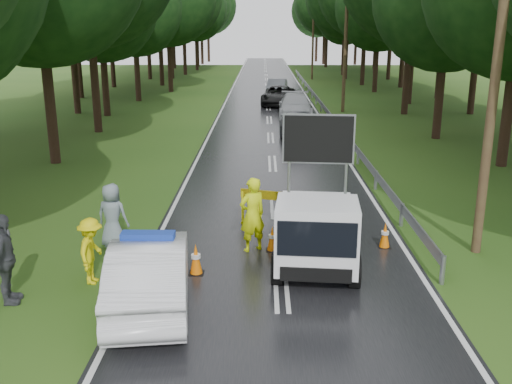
{
  "coord_description": "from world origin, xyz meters",
  "views": [
    {
      "loc": [
        -0.44,
        -12.07,
        5.69
      ],
      "look_at": [
        -0.61,
        3.11,
        1.3
      ],
      "focal_mm": 40.0,
      "sensor_mm": 36.0,
      "label": 1
    }
  ],
  "objects_px": {
    "civilian": "(344,242)",
    "queue_car_third": "(279,96)",
    "queue_car_fourth": "(277,88)",
    "work_truck": "(316,227)",
    "queue_car_first": "(300,127)",
    "barrier": "(285,202)",
    "police_sedan": "(150,272)",
    "officer": "(252,215)",
    "queue_car_second": "(295,106)"
  },
  "relations": [
    {
      "from": "civilian",
      "to": "queue_car_third",
      "type": "xyz_separation_m",
      "value": [
        -0.7,
        30.92,
        -0.11
      ]
    },
    {
      "from": "queue_car_first",
      "to": "queue_car_third",
      "type": "xyz_separation_m",
      "value": [
        -0.7,
        14.52,
        -0.08
      ]
    },
    {
      "from": "police_sedan",
      "to": "officer",
      "type": "distance_m",
      "value": 3.71
    },
    {
      "from": "work_truck",
      "to": "police_sedan",
      "type": "bearing_deg",
      "value": -144.13
    },
    {
      "from": "officer",
      "to": "queue_car_first",
      "type": "xyz_separation_m",
      "value": [
        2.19,
        14.9,
        -0.2
      ]
    },
    {
      "from": "police_sedan",
      "to": "queue_car_first",
      "type": "relative_size",
      "value": 0.99
    },
    {
      "from": "police_sedan",
      "to": "queue_car_second",
      "type": "xyz_separation_m",
      "value": [
        4.51,
        26.45,
        0.01
      ]
    },
    {
      "from": "officer",
      "to": "queue_car_third",
      "type": "height_order",
      "value": "officer"
    },
    {
      "from": "police_sedan",
      "to": "queue_car_fourth",
      "type": "height_order",
      "value": "police_sedan"
    },
    {
      "from": "police_sedan",
      "to": "barrier",
      "type": "relative_size",
      "value": 1.77
    },
    {
      "from": "barrier",
      "to": "queue_car_third",
      "type": "bearing_deg",
      "value": 106.63
    },
    {
      "from": "work_truck",
      "to": "officer",
      "type": "relative_size",
      "value": 2.3
    },
    {
      "from": "work_truck",
      "to": "queue_car_third",
      "type": "xyz_separation_m",
      "value": [
        -0.1,
        30.25,
        -0.24
      ]
    },
    {
      "from": "civilian",
      "to": "queue_car_second",
      "type": "distance_m",
      "value": 24.92
    },
    {
      "from": "barrier",
      "to": "queue_car_second",
      "type": "height_order",
      "value": "queue_car_second"
    },
    {
      "from": "barrier",
      "to": "queue_car_fourth",
      "type": "relative_size",
      "value": 0.6
    },
    {
      "from": "barrier",
      "to": "civilian",
      "type": "bearing_deg",
      "value": -50.42
    },
    {
      "from": "work_truck",
      "to": "queue_car_first",
      "type": "height_order",
      "value": "work_truck"
    },
    {
      "from": "queue_car_first",
      "to": "queue_car_fourth",
      "type": "bearing_deg",
      "value": 88.39
    },
    {
      "from": "civilian",
      "to": "queue_car_fourth",
      "type": "distance_m",
      "value": 36.92
    },
    {
      "from": "work_truck",
      "to": "officer",
      "type": "bearing_deg",
      "value": 157.38
    },
    {
      "from": "officer",
      "to": "police_sedan",
      "type": "bearing_deg",
      "value": 25.53
    },
    {
      "from": "work_truck",
      "to": "officer",
      "type": "height_order",
      "value": "work_truck"
    },
    {
      "from": "police_sedan",
      "to": "queue_car_first",
      "type": "bearing_deg",
      "value": -110.79
    },
    {
      "from": "officer",
      "to": "queue_car_fourth",
      "type": "bearing_deg",
      "value": -122.13
    },
    {
      "from": "police_sedan",
      "to": "work_truck",
      "type": "distance_m",
      "value": 4.31
    },
    {
      "from": "barrier",
      "to": "queue_car_first",
      "type": "bearing_deg",
      "value": 102.33
    },
    {
      "from": "queue_car_third",
      "to": "barrier",
      "type": "bearing_deg",
      "value": -85.23
    },
    {
      "from": "barrier",
      "to": "civilian",
      "type": "height_order",
      "value": "civilian"
    },
    {
      "from": "barrier",
      "to": "queue_car_fourth",
      "type": "height_order",
      "value": "queue_car_fourth"
    },
    {
      "from": "queue_car_first",
      "to": "officer",
      "type": "bearing_deg",
      "value": -101.93
    },
    {
      "from": "queue_car_second",
      "to": "queue_car_fourth",
      "type": "xyz_separation_m",
      "value": [
        -0.91,
        12.0,
        -0.03
      ]
    },
    {
      "from": "barrier",
      "to": "officer",
      "type": "bearing_deg",
      "value": -101.2
    },
    {
      "from": "work_truck",
      "to": "queue_car_first",
      "type": "bearing_deg",
      "value": 92.88
    },
    {
      "from": "police_sedan",
      "to": "queue_car_third",
      "type": "height_order",
      "value": "police_sedan"
    },
    {
      "from": "officer",
      "to": "queue_car_first",
      "type": "relative_size",
      "value": 0.43
    },
    {
      "from": "barrier",
      "to": "queue_car_third",
      "type": "height_order",
      "value": "queue_car_third"
    },
    {
      "from": "police_sedan",
      "to": "queue_car_first",
      "type": "xyz_separation_m",
      "value": [
        4.3,
        17.93,
        0.06
      ]
    },
    {
      "from": "work_truck",
      "to": "queue_car_second",
      "type": "height_order",
      "value": "work_truck"
    },
    {
      "from": "barrier",
      "to": "queue_car_third",
      "type": "xyz_separation_m",
      "value": [
        0.57,
        27.75,
        -0.13
      ]
    },
    {
      "from": "civilian",
      "to": "queue_car_third",
      "type": "relative_size",
      "value": 0.32
    },
    {
      "from": "queue_car_second",
      "to": "queue_car_fourth",
      "type": "distance_m",
      "value": 12.03
    },
    {
      "from": "police_sedan",
      "to": "queue_car_third",
      "type": "bearing_deg",
      "value": -103.64
    },
    {
      "from": "police_sedan",
      "to": "queue_car_first",
      "type": "height_order",
      "value": "police_sedan"
    },
    {
      "from": "queue_car_second",
      "to": "queue_car_third",
      "type": "bearing_deg",
      "value": 100.26
    },
    {
      "from": "civilian",
      "to": "officer",
      "type": "bearing_deg",
      "value": 125.18
    },
    {
      "from": "queue_car_first",
      "to": "queue_car_second",
      "type": "bearing_deg",
      "value": 85.0
    },
    {
      "from": "civilian",
      "to": "queue_car_second",
      "type": "bearing_deg",
      "value": 69.07
    },
    {
      "from": "officer",
      "to": "civilian",
      "type": "distance_m",
      "value": 2.66
    },
    {
      "from": "civilian",
      "to": "queue_car_second",
      "type": "xyz_separation_m",
      "value": [
        0.21,
        24.92,
        -0.07
      ]
    }
  ]
}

